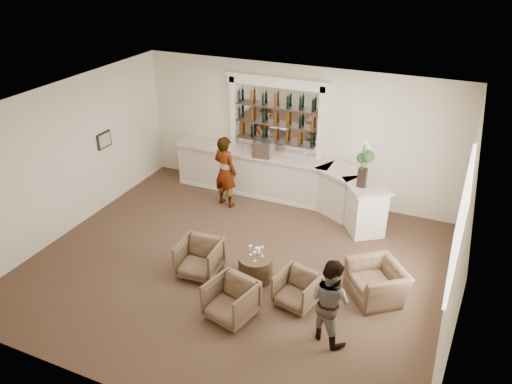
% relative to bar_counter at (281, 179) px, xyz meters
% --- Properties ---
extents(ground, '(8.00, 8.00, 0.00)m').
position_rel_bar_counter_xyz_m(ground, '(0.16, -3.00, -0.57)').
color(ground, brown).
rests_on(ground, ground).
extents(room_shell, '(8.04, 7.02, 3.32)m').
position_rel_bar_counter_xyz_m(room_shell, '(0.33, -2.29, 1.77)').
color(room_shell, '#EEE3C5').
rests_on(room_shell, ground).
extents(bar_counter, '(5.72, 1.80, 1.14)m').
position_rel_bar_counter_xyz_m(bar_counter, '(0.00, 0.00, 0.00)').
color(bar_counter, white).
rests_on(bar_counter, ground).
extents(back_bar_alcove, '(2.64, 0.25, 3.00)m').
position_rel_bar_counter_xyz_m(back_bar_alcove, '(-0.34, 0.41, 1.46)').
color(back_bar_alcove, white).
rests_on(back_bar_alcove, ground).
extents(cocktail_table, '(0.67, 0.67, 0.50)m').
position_rel_bar_counter_xyz_m(cocktail_table, '(0.73, -3.23, -0.32)').
color(cocktail_table, '#4A3520').
rests_on(cocktail_table, ground).
extents(sommelier, '(0.74, 0.58, 1.78)m').
position_rel_bar_counter_xyz_m(sommelier, '(-1.15, -0.77, 0.32)').
color(sommelier, gray).
rests_on(sommelier, ground).
extents(guest, '(0.92, 0.84, 1.52)m').
position_rel_bar_counter_xyz_m(guest, '(2.45, -4.21, 0.19)').
color(guest, gray).
rests_on(guest, ground).
extents(armchair_left, '(0.83, 0.85, 0.72)m').
position_rel_bar_counter_xyz_m(armchair_left, '(-0.33, -3.52, -0.21)').
color(armchair_left, brown).
rests_on(armchair_left, ground).
extents(armchair_center, '(0.92, 0.94, 0.71)m').
position_rel_bar_counter_xyz_m(armchair_center, '(0.78, -4.39, -0.22)').
color(armchair_center, brown).
rests_on(armchair_center, ground).
extents(armchair_right, '(0.82, 0.83, 0.64)m').
position_rel_bar_counter_xyz_m(armchair_right, '(1.71, -3.62, -0.26)').
color(armchair_right, brown).
rests_on(armchair_right, ground).
extents(armchair_far, '(1.31, 1.33, 0.65)m').
position_rel_bar_counter_xyz_m(armchair_far, '(2.97, -2.83, -0.25)').
color(armchair_far, brown).
rests_on(armchair_far, ground).
extents(espresso_machine, '(0.47, 0.40, 0.40)m').
position_rel_bar_counter_xyz_m(espresso_machine, '(-0.45, -0.08, 0.77)').
color(espresso_machine, silver).
rests_on(espresso_machine, bar_counter).
extents(flower_vase, '(0.28, 0.28, 1.07)m').
position_rel_bar_counter_xyz_m(flower_vase, '(2.11, -0.72, 1.17)').
color(flower_vase, black).
rests_on(flower_vase, bar_counter).
extents(wine_glass_bar_left, '(0.07, 0.07, 0.21)m').
position_rel_bar_counter_xyz_m(wine_glass_bar_left, '(-0.95, -0.03, 0.67)').
color(wine_glass_bar_left, white).
rests_on(wine_glass_bar_left, bar_counter).
extents(wine_glass_bar_right, '(0.07, 0.07, 0.21)m').
position_rel_bar_counter_xyz_m(wine_glass_bar_right, '(0.56, 0.09, 0.67)').
color(wine_glass_bar_right, white).
rests_on(wine_glass_bar_right, bar_counter).
extents(wine_glass_tbl_a, '(0.07, 0.07, 0.21)m').
position_rel_bar_counter_xyz_m(wine_glass_tbl_a, '(0.61, -3.20, 0.03)').
color(wine_glass_tbl_a, white).
rests_on(wine_glass_tbl_a, cocktail_table).
extents(wine_glass_tbl_b, '(0.07, 0.07, 0.21)m').
position_rel_bar_counter_xyz_m(wine_glass_tbl_b, '(0.83, -3.15, 0.03)').
color(wine_glass_tbl_b, white).
rests_on(wine_glass_tbl_b, cocktail_table).
extents(wine_glass_tbl_c, '(0.07, 0.07, 0.21)m').
position_rel_bar_counter_xyz_m(wine_glass_tbl_c, '(0.77, -3.36, 0.03)').
color(wine_glass_tbl_c, white).
rests_on(wine_glass_tbl_c, cocktail_table).
extents(napkin_holder, '(0.08, 0.08, 0.12)m').
position_rel_bar_counter_xyz_m(napkin_holder, '(0.71, -3.09, -0.01)').
color(napkin_holder, white).
rests_on(napkin_holder, cocktail_table).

